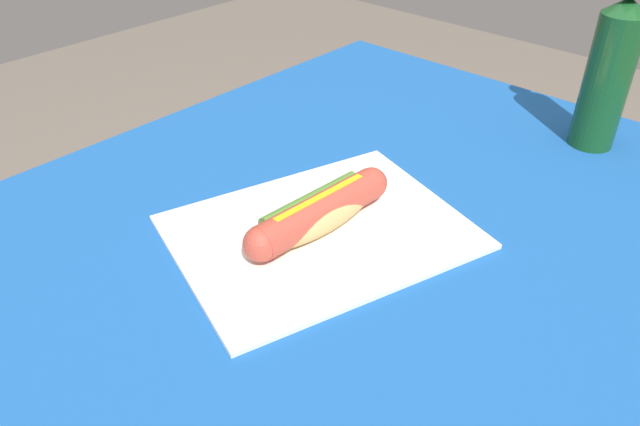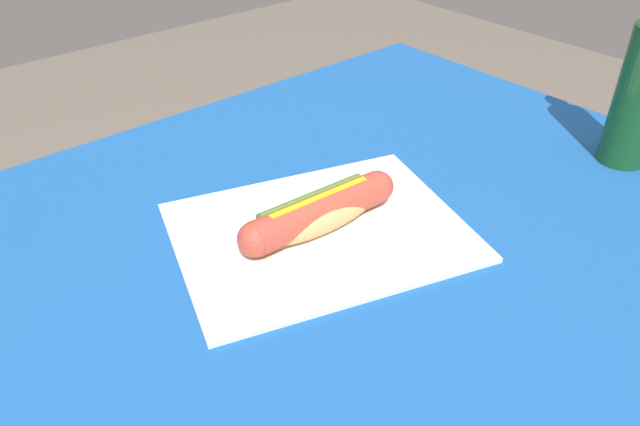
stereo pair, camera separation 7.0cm
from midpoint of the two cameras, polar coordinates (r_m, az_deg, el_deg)
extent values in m
cylinder|color=brown|center=(1.37, 7.85, -2.79)|extent=(0.07, 0.07, 0.73)
cube|color=brown|center=(0.68, 1.00, -5.99)|extent=(1.15, 0.78, 0.03)
cube|color=#19519E|center=(0.67, 1.01, -4.89)|extent=(1.21, 0.84, 0.00)
cube|color=white|center=(0.71, 2.80, -1.88)|extent=(0.39, 0.34, 0.01)
ellipsoid|color=tan|center=(0.70, 2.85, -0.29)|extent=(0.17, 0.06, 0.04)
cylinder|color=#B24233|center=(0.69, 2.87, 0.05)|extent=(0.18, 0.05, 0.04)
sphere|color=#B24233|center=(0.75, 8.07, 2.36)|extent=(0.04, 0.04, 0.04)
sphere|color=#B24233|center=(0.65, -3.09, -2.58)|extent=(0.04, 0.04, 0.04)
cube|color=yellow|center=(0.68, 2.91, 1.30)|extent=(0.13, 0.02, 0.00)
cylinder|color=#4C7A2D|center=(0.70, 2.13, 1.06)|extent=(0.14, 0.03, 0.02)
cylinder|color=#14471E|center=(0.93, 29.67, 9.33)|extent=(0.06, 0.06, 0.19)
camera|label=1|loc=(0.03, -87.14, 1.98)|focal=34.18mm
camera|label=2|loc=(0.03, 92.86, -1.98)|focal=34.18mm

